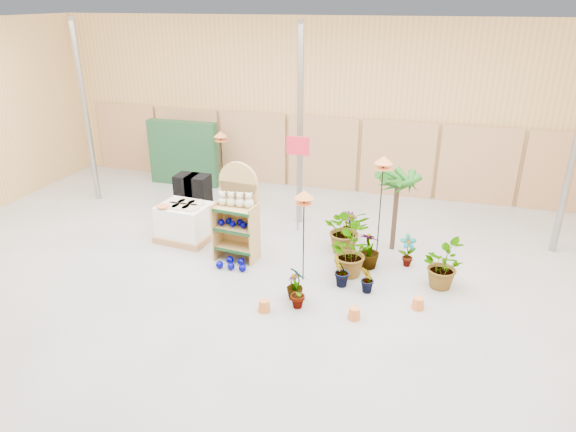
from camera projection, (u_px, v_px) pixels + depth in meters
name	position (u px, v px, depth m)	size (l,w,h in m)	color
room	(262.00, 163.00, 9.01)	(15.20, 12.10, 4.70)	gray
display_shelf	(238.00, 215.00, 10.22)	(0.88, 0.61, 1.98)	tan
teddy_bears	(237.00, 200.00, 9.99)	(0.73, 0.19, 0.31)	beige
gazing_balls_shelf	(236.00, 223.00, 10.17)	(0.73, 0.25, 0.14)	#000071
gazing_balls_floor	(233.00, 264.00, 10.08)	(0.63, 0.39, 0.15)	#000071
pallet_stack	(185.00, 222.00, 11.14)	(1.23, 1.06, 0.84)	#A0724B
charcoal_planters	(193.00, 195.00, 12.41)	(0.80, 0.50, 1.00)	black
trellis_stock	(184.00, 153.00, 14.29)	(2.00, 0.30, 1.80)	#194123
offer_sign	(298.00, 165.00, 11.07)	(0.50, 0.08, 2.20)	gray
bird_table_front	(304.00, 197.00, 9.02)	(0.34, 0.34, 1.79)	black
bird_table_right	(383.00, 164.00, 9.56)	(0.34, 0.34, 2.19)	black
bird_table_back	(221.00, 136.00, 12.90)	(0.34, 0.34, 1.81)	black
palm	(398.00, 180.00, 10.26)	(0.70, 0.70, 1.79)	#402D21
potted_plant_1	(341.00, 272.00, 9.32)	(0.34, 0.27, 0.62)	#185614
potted_plant_2	(348.00, 252.00, 9.68)	(0.87, 0.75, 0.96)	#185614
potted_plant_3	(369.00, 250.00, 9.98)	(0.42, 0.42, 0.75)	#185614
potted_plant_4	(408.00, 251.00, 10.04)	(0.35, 0.24, 0.66)	#185614
potted_plant_6	(346.00, 229.00, 10.55)	(0.91, 0.79, 1.02)	#185614
potted_plant_7	(295.00, 285.00, 8.98)	(0.29, 0.29, 0.53)	#185614
potted_plant_8	(298.00, 287.00, 8.65)	(0.43, 0.29, 0.81)	#185614
potted_plant_9	(368.00, 280.00, 9.14)	(0.30, 0.24, 0.54)	#185614
potted_plant_10	(441.00, 264.00, 9.30)	(0.80, 0.69, 0.88)	#185614
potted_plant_11	(349.00, 226.00, 11.19)	(0.35, 0.35, 0.62)	#185614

